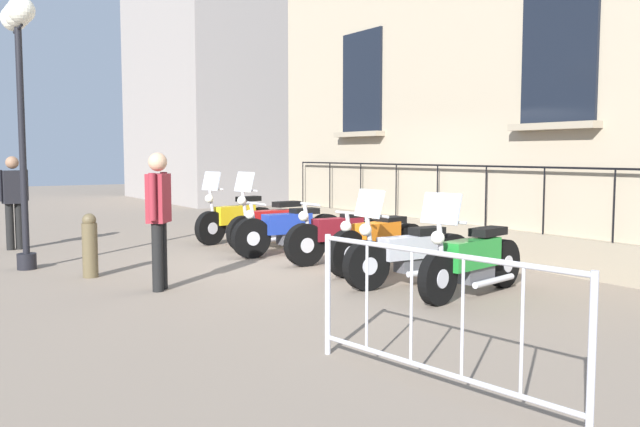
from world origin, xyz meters
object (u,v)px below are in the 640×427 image
motorcycle_maroon (340,237)px  motorcycle_green (472,261)px  motorcycle_yellow (236,220)px  motorcycle_blue (289,231)px  motorcycle_silver (409,255)px  lamppost (19,58)px  crowd_barrier (436,315)px  pedestrian_walking (13,197)px  motorcycle_orange (378,244)px  pedestrian_standing (159,212)px  bollard (90,245)px  motorcycle_red (272,224)px

motorcycle_maroon → motorcycle_green: bearing=88.8°
motorcycle_yellow → motorcycle_blue: 2.07m
motorcycle_maroon → motorcycle_silver: (0.26, 2.03, -0.00)m
lamppost → crowd_barrier: bearing=102.8°
lamppost → pedestrian_walking: 3.24m
motorcycle_orange → motorcycle_green: bearing=88.3°
motorcycle_blue → lamppost: 4.98m
lamppost → pedestrian_walking: size_ratio=2.34×
pedestrian_standing → motorcycle_green: bearing=142.6°
pedestrian_standing → pedestrian_walking: 5.10m
motorcycle_maroon → lamppost: size_ratio=0.50×
lamppost → pedestrian_standing: size_ratio=2.26×
motorcycle_blue → pedestrian_standing: 3.47m
motorcycle_green → bollard: motorcycle_green is taller
motorcycle_yellow → lamppost: size_ratio=0.49×
lamppost → motorcycle_green: bearing=130.6°
motorcycle_red → pedestrian_walking: 4.70m
pedestrian_standing → pedestrian_walking: (0.99, -5.00, -0.04)m
motorcycle_maroon → motorcycle_green: (0.06, 2.99, 0.02)m
motorcycle_orange → crowd_barrier: 5.03m
motorcycle_blue → bollard: (3.44, 0.38, 0.04)m
motorcycle_blue → motorcycle_green: motorcycle_green is taller
motorcycle_yellow → motorcycle_silver: (-0.03, 5.28, -0.03)m
motorcycle_yellow → lamppost: lamppost is taller
motorcycle_silver → bollard: size_ratio=2.27×
crowd_barrier → lamppost: bearing=-77.2°
lamppost → bollard: lamppost is taller
pedestrian_standing → pedestrian_walking: bearing=-78.8°
motorcycle_blue → lamppost: size_ratio=0.54×
motorcycle_silver → lamppost: size_ratio=0.52×
crowd_barrier → pedestrian_walking: size_ratio=1.43×
motorcycle_orange → motorcycle_maroon: bearing=-90.2°
lamppost → bollard: (-0.65, 1.20, -2.68)m
motorcycle_silver → crowd_barrier: motorcycle_silver is taller
motorcycle_maroon → pedestrian_walking: 6.08m
motorcycle_orange → lamppost: lamppost is taller
lamppost → motorcycle_silver: bearing=135.4°
crowd_barrier → pedestrian_walking: 9.78m
motorcycle_blue → motorcycle_maroon: size_ratio=1.08×
motorcycle_yellow → motorcycle_orange: size_ratio=0.96×
motorcycle_green → lamppost: 7.11m
bollard → motorcycle_silver: bearing=140.5°
motorcycle_green → bollard: size_ratio=2.30×
motorcycle_blue → pedestrian_walking: (3.91, -3.22, 0.54)m
motorcycle_red → motorcycle_silver: bearing=87.8°
motorcycle_orange → motorcycle_green: size_ratio=0.96×
lamppost → bollard: bearing=118.4°
motorcycle_yellow → motorcycle_blue: motorcycle_yellow is taller
motorcycle_yellow → pedestrian_walking: size_ratio=1.14×
crowd_barrier → pedestrian_standing: pedestrian_standing is taller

